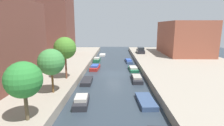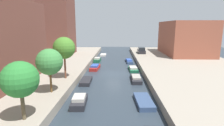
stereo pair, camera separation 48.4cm
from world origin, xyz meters
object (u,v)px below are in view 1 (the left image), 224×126
object	(u,v)px
street_tree_2	(65,48)
moored_boat_left_2	(87,81)
moored_boat_right_1	(146,101)
moored_boat_right_3	(133,69)
street_tree_0	(24,80)
moored_boat_left_1	(81,101)
low_block_right	(183,38)
apartment_tower_far	(50,4)
moored_boat_right_4	(129,61)
moored_boat_left_5	(102,55)
street_tree_1	(51,62)
moored_boat_left_3	(95,67)
moored_boat_right_2	(137,78)
moored_boat_left_4	(97,60)
parked_car	(141,51)

from	to	relation	value
street_tree_2	moored_boat_left_2	world-z (taller)	street_tree_2
moored_boat_right_1	moored_boat_right_3	bearing A→B (deg)	89.68
street_tree_0	moored_boat_right_3	size ratio (longest dim) A/B	1.16
moored_boat_left_1	low_block_right	bearing A→B (deg)	54.13
apartment_tower_far	moored_boat_right_4	size ratio (longest dim) A/B	5.38
apartment_tower_far	low_block_right	distance (m)	35.02
moored_boat_left_5	moored_boat_right_4	xyz separation A→B (m)	(6.68, -9.26, 0.08)
street_tree_1	moored_boat_left_3	distance (m)	15.73
moored_boat_left_3	low_block_right	bearing A→B (deg)	32.01
street_tree_1	street_tree_2	size ratio (longest dim) A/B	0.84
moored_boat_right_2	moored_boat_right_3	distance (m)	6.27
moored_boat_left_2	moored_boat_left_3	size ratio (longest dim) A/B	0.89
moored_boat_right_3	low_block_right	bearing A→B (deg)	45.17
moored_boat_left_2	moored_boat_right_3	world-z (taller)	moored_boat_right_3
moored_boat_left_1	moored_boat_right_3	bearing A→B (deg)	65.20
street_tree_1	moored_boat_left_1	distance (m)	5.25
moored_boat_left_3	moored_boat_left_4	size ratio (longest dim) A/B	1.25
low_block_right	moored_boat_right_4	distance (m)	16.73
moored_boat_left_3	moored_boat_right_1	bearing A→B (deg)	-65.01
moored_boat_right_2	moored_boat_right_3	bearing A→B (deg)	89.16
apartment_tower_far	moored_boat_left_2	world-z (taller)	apartment_tower_far
apartment_tower_far	street_tree_2	world-z (taller)	apartment_tower_far
apartment_tower_far	moored_boat_right_1	xyz separation A→B (m)	(19.56, -28.09, -13.31)
street_tree_0	moored_boat_right_2	distance (m)	17.35
apartment_tower_far	moored_boat_left_2	size ratio (longest dim) A/B	6.72
low_block_right	street_tree_1	distance (m)	37.57
moored_boat_left_3	moored_boat_left_5	world-z (taller)	moored_boat_left_3
moored_boat_left_3	moored_boat_right_2	world-z (taller)	moored_boat_left_3
parked_car	moored_boat_left_1	size ratio (longest dim) A/B	1.41
street_tree_2	moored_boat_left_1	xyz separation A→B (m)	(3.25, -6.46, -4.82)
street_tree_0	parked_car	size ratio (longest dim) A/B	0.97
moored_boat_right_2	moored_boat_left_1	bearing A→B (deg)	-128.07
street_tree_1	moored_boat_left_1	world-z (taller)	street_tree_1
parked_car	moored_boat_left_5	world-z (taller)	parked_car
apartment_tower_far	parked_car	xyz separation A→B (m)	(23.20, 2.31, -11.90)
low_block_right	moored_boat_left_3	bearing A→B (deg)	-147.99
moored_boat_left_5	moored_boat_right_2	distance (m)	24.50
street_tree_2	moored_boat_left_1	size ratio (longest dim) A/B	1.71
moored_boat_right_1	moored_boat_left_3	bearing A→B (deg)	114.99
moored_boat_left_2	moored_boat_right_1	distance (m)	10.15
street_tree_1	moored_boat_right_4	bearing A→B (deg)	65.74
parked_car	moored_boat_left_4	size ratio (longest dim) A/B	1.40
street_tree_0	moored_boat_right_1	bearing A→B (deg)	28.08
moored_boat_left_1	moored_boat_left_5	xyz separation A→B (m)	(-0.03, 32.24, -0.19)
apartment_tower_far	moored_boat_right_3	size ratio (longest dim) A/B	6.33
apartment_tower_far	moored_boat_left_5	distance (m)	18.76
moored_boat_right_4	moored_boat_right_3	bearing A→B (deg)	-88.00
moored_boat_left_3	moored_boat_left_1	bearing A→B (deg)	-88.83
low_block_right	moored_boat_right_2	world-z (taller)	low_block_right
apartment_tower_far	street_tree_2	size ratio (longest dim) A/B	4.37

